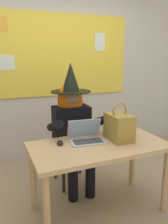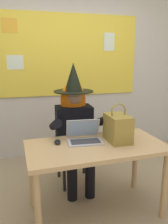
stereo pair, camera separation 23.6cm
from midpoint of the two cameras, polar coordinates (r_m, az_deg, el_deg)
name	(u,v)px [view 1 (the left image)]	position (r m, az deg, el deg)	size (l,w,h in m)	color
ground_plane	(99,219)	(2.42, 0.76, -25.29)	(24.00, 24.00, 0.00)	tan
wall_back_bulletin	(52,59)	(3.54, -10.00, 12.84)	(6.38, 1.78, 2.96)	beige
desk_main	(99,154)	(2.21, 0.69, -10.48)	(1.32, 0.71, 0.72)	tan
chair_at_desk	(70,142)	(2.85, -5.98, -7.56)	(0.43, 0.43, 0.89)	#4C1E19
person_costumed	(73,122)	(2.64, -5.41, -2.50)	(0.60, 0.70, 1.46)	black
laptop	(86,136)	(2.24, -2.44, -6.18)	(0.36, 0.30, 0.20)	#B7B7BC
computer_mouse	(60,143)	(2.19, -9.15, -7.68)	(0.06, 0.10, 0.03)	black
handbag	(119,127)	(2.26, 5.82, -3.72)	(0.20, 0.30, 0.38)	olive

